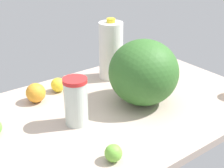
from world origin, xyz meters
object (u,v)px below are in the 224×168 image
(lemon_far_back, at_px, (58,85))
(orange_near_front, at_px, (36,93))
(tumbler_cup, at_px, (76,101))
(watermelon, at_px, (144,72))
(milk_jug, at_px, (111,50))
(lime_beside_bowl, at_px, (113,153))

(lemon_far_back, distance_m, orange_near_front, 0.12)
(tumbler_cup, bearing_deg, watermelon, -4.16)
(lemon_far_back, height_order, orange_near_front, orange_near_front)
(milk_jug, height_order, orange_near_front, milk_jug)
(orange_near_front, bearing_deg, tumbler_cup, -78.32)
(orange_near_front, bearing_deg, lime_beside_bowl, -86.63)
(watermelon, bearing_deg, milk_jug, 80.65)
(lemon_far_back, relative_size, lime_beside_bowl, 1.14)
(lemon_far_back, xyz_separation_m, orange_near_front, (-0.11, -0.03, 0.01))
(milk_jug, xyz_separation_m, orange_near_front, (-0.39, -0.02, -0.09))
(milk_jug, bearing_deg, tumbler_cup, -143.39)
(watermelon, distance_m, tumbler_cup, 0.30)
(watermelon, relative_size, lime_beside_bowl, 5.09)
(tumbler_cup, xyz_separation_m, lime_beside_bowl, (-0.02, -0.24, -0.06))
(tumbler_cup, bearing_deg, lime_beside_bowl, -94.79)
(lemon_far_back, relative_size, orange_near_front, 0.78)
(tumbler_cup, distance_m, lime_beside_bowl, 0.25)
(tumbler_cup, distance_m, lemon_far_back, 0.28)
(orange_near_front, bearing_deg, milk_jug, 2.40)
(lime_beside_bowl, bearing_deg, milk_jug, 54.07)
(watermelon, bearing_deg, lime_beside_bowl, -144.68)
(watermelon, distance_m, orange_near_front, 0.44)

